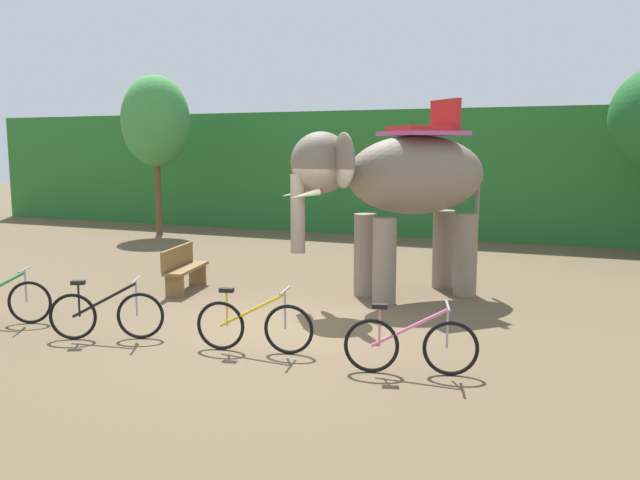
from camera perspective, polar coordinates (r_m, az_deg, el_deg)
name	(u,v)px	position (r m, az deg, el deg)	size (l,w,h in m)	color
ground_plane	(285,327)	(10.69, -3.02, -7.56)	(80.00, 80.00, 0.00)	brown
foliage_hedge	(457,171)	(23.90, 11.78, 5.85)	(36.00, 6.00, 4.06)	#28702D
tree_left	(156,121)	(22.22, -14.04, 9.92)	(2.20, 2.20, 5.17)	brown
elephant	(402,183)	(12.59, 7.08, 4.93)	(3.65, 3.70, 3.78)	gray
bike_black	(106,314)	(10.45, -18.00, -6.13)	(1.57, 0.82, 0.92)	black
bike_yellow	(254,325)	(9.39, -5.74, -7.36)	(1.69, 0.53, 0.92)	black
bike_pink	(410,345)	(8.54, 7.84, -8.96)	(1.66, 0.63, 0.92)	black
wooden_bench	(183,267)	(13.56, -11.76, -2.30)	(0.70, 1.55, 0.89)	brown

